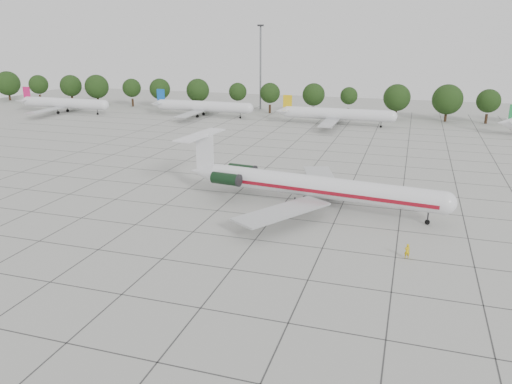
% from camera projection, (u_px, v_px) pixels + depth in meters
% --- Properties ---
extents(ground, '(260.00, 260.00, 0.00)m').
position_uv_depth(ground, '(273.00, 217.00, 66.00)').
color(ground, '#ABACA4').
rests_on(ground, ground).
extents(apron_joints, '(170.00, 170.00, 0.02)m').
position_uv_depth(apron_joints, '(299.00, 185.00, 79.61)').
color(apron_joints, '#383838').
rests_on(apron_joints, ground).
extents(main_airliner, '(38.24, 29.92, 8.99)m').
position_uv_depth(main_airliner, '(305.00, 185.00, 68.98)').
color(main_airliner, silver).
rests_on(main_airliner, ground).
extents(ground_crew, '(0.70, 0.56, 1.68)m').
position_uv_depth(ground_crew, '(407.00, 251.00, 53.70)').
color(ground_crew, '#DEB60D').
rests_on(ground_crew, ground).
extents(bg_airliner_a, '(28.24, 27.20, 7.40)m').
position_uv_depth(bg_airliner_a, '(64.00, 103.00, 149.50)').
color(bg_airliner_a, silver).
rests_on(bg_airliner_a, ground).
extents(bg_airliner_b, '(28.24, 27.20, 7.40)m').
position_uv_depth(bg_airliner_b, '(203.00, 106.00, 143.22)').
color(bg_airliner_b, silver).
rests_on(bg_airliner_b, ground).
extents(bg_airliner_c, '(28.24, 27.20, 7.40)m').
position_uv_depth(bg_airliner_c, '(337.00, 114.00, 129.69)').
color(bg_airliner_c, silver).
rests_on(bg_airliner_c, ground).
extents(tree_line, '(249.86, 8.44, 10.22)m').
position_uv_depth(tree_line, '(314.00, 95.00, 144.67)').
color(tree_line, '#332114').
rests_on(tree_line, ground).
extents(floodlight_mast, '(1.60, 1.60, 25.45)m').
position_uv_depth(floodlight_mast, '(261.00, 63.00, 153.73)').
color(floodlight_mast, slate).
rests_on(floodlight_mast, ground).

